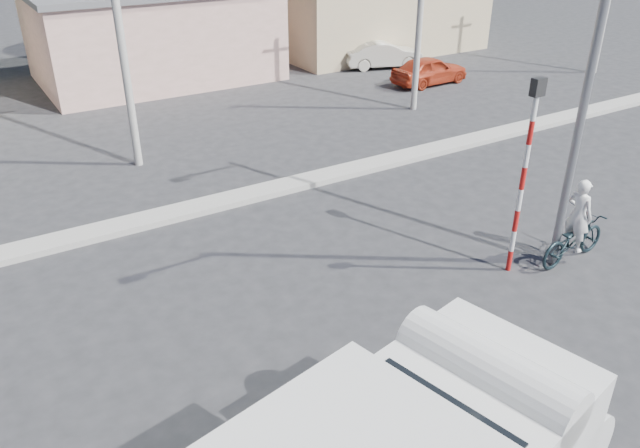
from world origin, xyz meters
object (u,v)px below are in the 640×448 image
bicycle (573,239)px  car_cream (383,55)px  car_red (429,70)px  traffic_pole (526,163)px  cyclist (576,227)px  streetlight (591,43)px

bicycle → car_cream: (7.27, 17.00, 0.08)m
car_red → traffic_pole: size_ratio=0.83×
bicycle → traffic_pole: (-1.53, 0.43, 2.05)m
cyclist → streetlight: 4.14m
cyclist → car_red: cyclist is taller
bicycle → car_red: 15.29m
cyclist → bicycle: bearing=-0.0°
traffic_pole → cyclist: bearing=-15.7°
traffic_pole → bicycle: bearing=-15.7°
car_cream → cyclist: bearing=174.6°
bicycle → car_red: car_red is taller
cyclist → traffic_pole: (-1.53, 0.43, 1.73)m
bicycle → streetlight: 4.46m
bicycle → cyclist: size_ratio=1.20×
car_cream → bicycle: bearing=174.6°
bicycle → traffic_pole: size_ratio=0.47×
car_cream → traffic_pole: bearing=169.8°
bicycle → car_cream: 18.49m
car_red → streetlight: bearing=147.6°
bicycle → car_cream: size_ratio=0.54×
car_cream → car_red: 3.52m
bicycle → cyclist: (0.00, 0.00, 0.32)m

